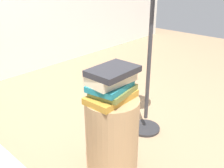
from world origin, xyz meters
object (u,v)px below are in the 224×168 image
object	(u,v)px
book_teal	(110,86)
book_charcoal	(113,71)
book_ochre	(112,97)
book_olive	(114,90)
book_cream	(111,78)
side_table	(112,136)

from	to	relation	value
book_teal	book_charcoal	distance (m)	0.09
book_ochre	book_teal	size ratio (longest dim) A/B	1.20
book_teal	book_charcoal	size ratio (longest dim) A/B	0.89
book_olive	book_cream	xyz separation A→B (m)	(-0.01, 0.01, 0.08)
book_cream	book_charcoal	distance (m)	0.05
side_table	book_teal	xyz separation A→B (m)	(-0.01, 0.01, 0.34)
side_table	book_teal	distance (m)	0.35
book_olive	book_cream	distance (m)	0.08
book_teal	book_cream	xyz separation A→B (m)	(0.01, 0.00, 0.05)
side_table	book_cream	world-z (taller)	book_cream
book_ochre	book_cream	xyz separation A→B (m)	(0.00, 0.01, 0.11)
book_ochre	book_teal	xyz separation A→B (m)	(-0.00, 0.01, 0.07)
book_teal	book_cream	world-z (taller)	book_cream
book_charcoal	book_cream	bearing A→B (deg)	88.75
book_ochre	book_charcoal	xyz separation A→B (m)	(0.00, -0.00, 0.16)
book_ochre	book_olive	size ratio (longest dim) A/B	1.19
book_cream	book_charcoal	size ratio (longest dim) A/B	0.97
side_table	book_charcoal	xyz separation A→B (m)	(-0.00, -0.01, 0.44)
book_cream	book_charcoal	bearing A→B (deg)	-87.32
book_teal	book_olive	bearing A→B (deg)	-30.99
side_table	book_cream	distance (m)	0.39
book_ochre	book_cream	distance (m)	0.11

